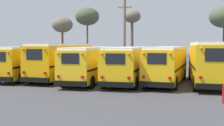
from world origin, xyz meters
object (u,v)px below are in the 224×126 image
(school_bus_1, at_px, (63,60))
(school_bus_3, at_px, (130,63))
(utility_pole, at_px, (125,33))
(bare_tree_2, at_px, (132,19))
(school_bus_2, at_px, (93,63))
(school_bus_5, at_px, (207,62))
(bare_tree_3, at_px, (87,17))
(school_bus_4, at_px, (167,63))
(bare_tree_1, at_px, (224,17))
(school_bus_0, at_px, (34,61))
(bare_tree_0, at_px, (62,25))

(school_bus_1, height_order, school_bus_3, school_bus_1)
(school_bus_1, xyz_separation_m, utility_pole, (2.89, 11.92, 2.86))
(utility_pole, distance_m, bare_tree_2, 7.37)
(utility_pole, bearing_deg, school_bus_2, -88.93)
(school_bus_5, relative_size, bare_tree_3, 1.06)
(school_bus_4, xyz_separation_m, bare_tree_1, (5.99, 17.89, 5.28))
(school_bus_2, relative_size, bare_tree_1, 1.28)
(school_bus_0, xyz_separation_m, bare_tree_3, (-1.88, 18.95, 6.01))
(school_bus_3, bearing_deg, school_bus_1, 179.82)
(school_bus_0, distance_m, school_bus_5, 15.62)
(school_bus_2, bearing_deg, bare_tree_3, 112.57)
(school_bus_2, xyz_separation_m, bare_tree_0, (-10.13, 14.68, 4.39))
(bare_tree_3, bearing_deg, school_bus_4, -53.22)
(school_bus_2, distance_m, school_bus_3, 3.15)
(utility_pole, relative_size, bare_tree_1, 1.07)
(school_bus_3, distance_m, bare_tree_3, 23.01)
(school_bus_2, distance_m, bare_tree_3, 22.02)
(school_bus_5, bearing_deg, school_bus_3, -179.86)
(bare_tree_1, xyz_separation_m, bare_tree_3, (-20.37, 1.34, 0.72))
(school_bus_1, distance_m, bare_tree_0, 16.43)
(school_bus_0, relative_size, school_bus_4, 1.11)
(school_bus_5, relative_size, utility_pole, 1.08)
(school_bus_3, relative_size, school_bus_4, 1.15)
(bare_tree_1, height_order, bare_tree_3, bare_tree_3)
(school_bus_1, bearing_deg, utility_pole, 76.36)
(school_bus_4, height_order, school_bus_5, school_bus_5)
(school_bus_4, relative_size, bare_tree_2, 1.12)
(school_bus_0, bearing_deg, bare_tree_0, 105.43)
(school_bus_2, xyz_separation_m, school_bus_3, (3.12, 0.42, 0.01))
(school_bus_0, bearing_deg, utility_pole, 62.88)
(school_bus_1, distance_m, school_bus_3, 6.25)
(bare_tree_2, bearing_deg, utility_pole, -85.83)
(school_bus_4, height_order, bare_tree_1, bare_tree_1)
(school_bus_3, height_order, school_bus_5, school_bus_5)
(bare_tree_0, height_order, bare_tree_3, bare_tree_3)
(bare_tree_3, bearing_deg, utility_pole, -42.35)
(school_bus_0, bearing_deg, school_bus_1, -3.28)
(school_bus_2, distance_m, bare_tree_1, 22.58)
(school_bus_3, xyz_separation_m, school_bus_4, (3.12, -0.09, 0.02))
(school_bus_5, bearing_deg, school_bus_0, 179.33)
(school_bus_1, relative_size, bare_tree_3, 1.04)
(school_bus_2, relative_size, school_bus_4, 1.14)
(bare_tree_3, bearing_deg, bare_tree_2, -2.26)
(school_bus_1, bearing_deg, bare_tree_3, 104.67)
(bare_tree_3, bearing_deg, school_bus_2, -67.43)
(school_bus_0, relative_size, bare_tree_3, 1.15)
(school_bus_1, distance_m, school_bus_2, 3.16)
(school_bus_4, relative_size, school_bus_5, 0.97)
(school_bus_3, xyz_separation_m, bare_tree_3, (-11.25, 19.14, 6.02))
(school_bus_3, bearing_deg, school_bus_0, 178.79)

